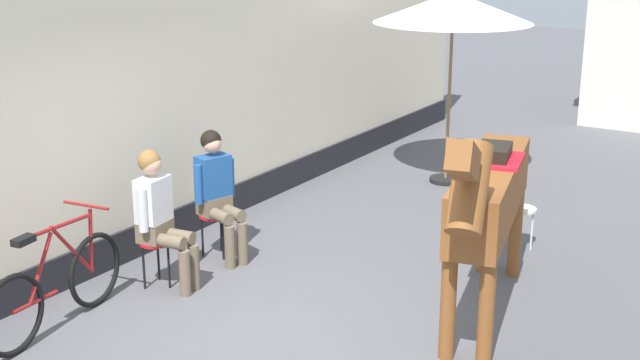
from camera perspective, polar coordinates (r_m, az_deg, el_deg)
The scene contains 8 objects.
ground_plane at distance 10.06m, azimuth 7.46°, elevation -3.56°, with size 40.00×40.00×0.00m, color #56565B.
pub_facade_wall at distance 9.78m, azimuth -9.77°, elevation 5.14°, with size 0.34×14.00×3.40m.
seated_visitor_near at distance 8.46m, azimuth -10.56°, elevation -2.11°, with size 0.61×0.49×1.39m.
seated_visitor_far at distance 9.11m, azimuth -6.81°, elevation -0.56°, with size 0.61×0.48×1.39m.
saddled_horse_center at distance 7.69m, azimuth 11.00°, elevation -1.10°, with size 0.97×2.95×2.06m.
leaning_bicycle at distance 7.97m, azimuth -17.01°, elevation -6.75°, with size 0.50×1.75×1.02m.
cafe_parasol at distance 11.58m, azimuth 8.78°, elevation 11.13°, with size 2.10×2.10×2.58m.
spare_stool_white at distance 9.70m, azimuth 13.16°, elevation -2.14°, with size 0.32×0.32×0.46m.
Camera 1 is at (3.90, -5.58, 3.50)m, focal length 48.46 mm.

